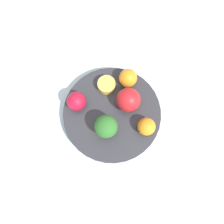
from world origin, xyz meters
TOP-DOWN VIEW (x-y plane):
  - ground_plane at (0.00, 0.00)m, footprint 6.00×6.00m
  - table_surface at (0.00, 0.00)m, footprint 1.20×1.20m
  - bowl at (0.00, 0.00)m, footprint 0.26×0.26m
  - broccoli at (0.00, 0.04)m, footprint 0.06×0.06m
  - apple_red at (0.09, 0.01)m, footprint 0.05×0.05m
  - apple_green at (-0.03, -0.04)m, footprint 0.06×0.06m
  - orange_front at (-0.09, 0.01)m, footprint 0.04×0.04m
  - orange_back at (-0.01, -0.10)m, footprint 0.05×0.05m
  - small_cup at (0.04, -0.06)m, footprint 0.05×0.05m

SIDE VIEW (x-z plane):
  - ground_plane at x=0.00m, z-range 0.00..0.00m
  - table_surface at x=0.00m, z-range 0.00..0.02m
  - bowl at x=0.00m, z-range 0.02..0.05m
  - small_cup at x=0.04m, z-range 0.05..0.07m
  - orange_front at x=-0.09m, z-range 0.05..0.09m
  - orange_back at x=-0.01m, z-range 0.05..0.10m
  - apple_red at x=0.09m, z-range 0.05..0.10m
  - apple_green at x=-0.03m, z-range 0.05..0.11m
  - broccoli at x=0.00m, z-range 0.05..0.12m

